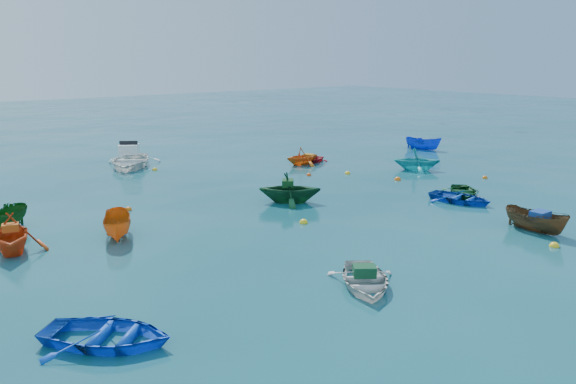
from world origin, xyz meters
TOP-DOWN VIEW (x-y plane):
  - ground at (0.00, 0.00)m, footprint 160.00×160.00m
  - dinghy_blue_sw at (-12.59, -3.47)m, footprint 4.03×4.09m
  - dinghy_white_near at (-4.91, -4.99)m, footprint 3.57×3.74m
  - sampan_brown_mid at (4.74, -5.41)m, footprint 1.13×2.79m
  - dinghy_blue_se at (6.36, -0.67)m, footprint 2.69×3.41m
  - dinghy_orange_w at (-12.72, 5.40)m, footprint 3.22×3.50m
  - dinghy_green_e at (7.69, 0.09)m, footprint 3.37×3.34m
  - dinghy_cyan_se at (11.01, 5.77)m, footprint 3.77×3.77m
  - sampan_orange_n at (-8.98, 4.64)m, footprint 2.12×3.03m
  - dinghy_green_n at (-0.23, 4.57)m, footprint 3.98×3.93m
  - dinghy_red_ne at (7.46, 11.97)m, footprint 3.05×2.59m
  - sampan_blue_far at (17.79, 10.61)m, footprint 1.91×3.02m
  - dinghy_orange_far at (6.58, 11.69)m, footprint 2.61×2.30m
  - sampan_green_far at (-12.53, 8.18)m, footprint 3.04×2.57m
  - motorboat_white at (-2.70, 18.08)m, footprint 5.62×6.02m
  - tarp_green_a at (-4.85, -4.91)m, footprint 0.88×0.84m
  - tarp_blue_a at (4.74, -5.56)m, footprint 0.78×0.60m
  - tarp_orange_a at (-12.71, 5.45)m, footprint 0.66×0.56m
  - tarp_green_b at (-0.30, 4.63)m, footprint 0.87×0.89m
  - tarp_orange_b at (7.36, 11.94)m, footprint 0.69×0.79m
  - buoy_ye_a at (3.48, -6.86)m, footprint 0.37×0.37m
  - buoy_or_b at (12.23, 1.69)m, footprint 0.32×0.32m
  - buoy_or_c at (-7.08, 8.15)m, footprint 0.34×0.34m
  - buoy_ye_c at (-1.99, 1.43)m, footprint 0.37×0.37m
  - buoy_or_d at (7.84, 4.59)m, footprint 0.38×0.38m
  - buoy_ye_d at (-1.95, 16.04)m, footprint 0.34×0.34m
  - buoy_or_e at (4.63, 8.77)m, footprint 0.30×0.30m
  - buoy_ye_e at (6.78, 7.64)m, footprint 0.35×0.35m

SIDE VIEW (x-z plane):
  - ground at x=0.00m, z-range 0.00..0.00m
  - dinghy_blue_sw at x=-12.59m, z-range -0.35..0.35m
  - dinghy_white_near at x=-4.91m, z-range -0.32..0.32m
  - sampan_brown_mid at x=4.74m, z-range -0.53..0.53m
  - dinghy_blue_se at x=6.36m, z-range -0.32..0.32m
  - dinghy_orange_w at x=-12.72m, z-range -0.77..0.77m
  - dinghy_green_e at x=7.69m, z-range -0.29..0.29m
  - dinghy_cyan_se at x=11.01m, z-range -0.75..0.75m
  - sampan_orange_n at x=-8.98m, z-range -0.55..0.55m
  - dinghy_green_n at x=-0.23m, z-range -0.79..0.79m
  - dinghy_red_ne at x=7.46m, z-range -0.27..0.27m
  - sampan_blue_far at x=17.79m, z-range -0.55..0.55m
  - dinghy_orange_far at x=6.58m, z-range -0.64..0.64m
  - sampan_green_far at x=-12.53m, z-range -0.57..0.57m
  - motorboat_white at x=-2.70m, z-range -0.81..0.81m
  - buoy_ye_a at x=3.48m, z-range -0.18..0.18m
  - buoy_or_b at x=12.23m, z-range -0.16..0.16m
  - buoy_or_c at x=-7.08m, z-range -0.17..0.17m
  - buoy_ye_c at x=-1.99m, z-range -0.19..0.19m
  - buoy_or_d at x=7.84m, z-range -0.19..0.19m
  - buoy_ye_d at x=-1.95m, z-range -0.17..0.17m
  - buoy_or_e at x=4.63m, z-range -0.15..0.15m
  - buoy_ye_e at x=6.78m, z-range -0.18..0.18m
  - tarp_orange_b at x=7.36m, z-range 0.27..0.59m
  - tarp_green_a at x=-4.85m, z-range 0.32..0.65m
  - tarp_blue_a at x=4.74m, z-range 0.53..0.90m
  - tarp_orange_a at x=-12.71m, z-range 0.77..1.05m
  - tarp_green_b at x=-0.30m, z-range 0.79..1.14m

